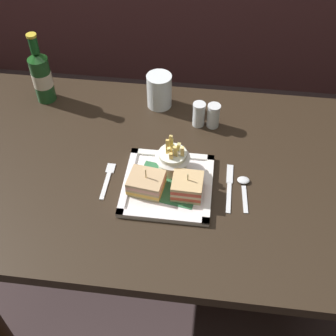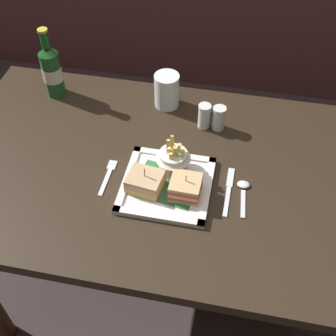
% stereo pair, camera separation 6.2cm
% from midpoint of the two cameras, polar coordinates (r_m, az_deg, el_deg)
% --- Properties ---
extents(ground_plane, '(6.00, 6.00, 0.00)m').
position_cam_midpoint_polar(ground_plane, '(1.90, -0.94, -15.59)').
color(ground_plane, '#382A2B').
extents(dining_table, '(1.34, 0.78, 0.75)m').
position_cam_midpoint_polar(dining_table, '(1.39, -1.24, -4.44)').
color(dining_table, black).
rests_on(dining_table, ground_plane).
extents(square_plate, '(0.25, 0.25, 0.02)m').
position_cam_midpoint_polar(square_plate, '(1.22, -1.47, -2.27)').
color(square_plate, white).
rests_on(square_plate, dining_table).
extents(sandwich_half_left, '(0.10, 0.09, 0.08)m').
position_cam_midpoint_polar(sandwich_half_left, '(1.20, -4.31, -2.00)').
color(sandwich_half_left, tan).
rests_on(sandwich_half_left, square_plate).
extents(sandwich_half_right, '(0.08, 0.08, 0.08)m').
position_cam_midpoint_polar(sandwich_half_right, '(1.18, 1.03, -2.43)').
color(sandwich_half_right, '#C9B67E').
rests_on(sandwich_half_right, square_plate).
extents(fries_cup, '(0.10, 0.10, 0.11)m').
position_cam_midpoint_polar(fries_cup, '(1.22, -0.84, 1.30)').
color(fries_cup, silver).
rests_on(fries_cup, square_plate).
extents(beer_bottle, '(0.06, 0.06, 0.24)m').
position_cam_midpoint_polar(beer_bottle, '(1.52, -17.24, 11.36)').
color(beer_bottle, '#1E4E25').
rests_on(beer_bottle, dining_table).
extents(water_glass, '(0.08, 0.08, 0.11)m').
position_cam_midpoint_polar(water_glass, '(1.46, -2.36, 9.71)').
color(water_glass, silver).
rests_on(water_glass, dining_table).
extents(fork, '(0.02, 0.13, 0.00)m').
position_cam_midpoint_polar(fork, '(1.26, -9.23, -1.38)').
color(fork, silver).
rests_on(fork, dining_table).
extents(knife, '(0.02, 0.18, 0.00)m').
position_cam_midpoint_polar(knife, '(1.24, 6.55, -2.31)').
color(knife, silver).
rests_on(knife, dining_table).
extents(spoon, '(0.03, 0.13, 0.01)m').
position_cam_midpoint_polar(spoon, '(1.24, 8.41, -2.23)').
color(spoon, silver).
rests_on(spoon, dining_table).
extents(salt_shaker, '(0.04, 0.04, 0.08)m').
position_cam_midpoint_polar(salt_shaker, '(1.39, 2.73, 6.77)').
color(salt_shaker, silver).
rests_on(salt_shaker, dining_table).
extents(pepper_shaker, '(0.04, 0.04, 0.08)m').
position_cam_midpoint_polar(pepper_shaker, '(1.39, 4.62, 6.58)').
color(pepper_shaker, silver).
rests_on(pepper_shaker, dining_table).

